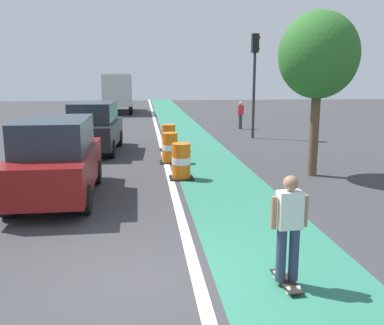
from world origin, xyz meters
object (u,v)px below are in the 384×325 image
Objects in this scene: skateboarder_on_lane at (289,227)px; traffic_light_corner at (255,67)px; traffic_barrel_front at (181,162)px; street_tree_sidewalk at (318,56)px; parked_suv_second at (94,127)px; parked_suv_nearest at (56,159)px; delivery_truck_down_block at (118,91)px; traffic_barrel_back at (169,138)px; pedestrian_crossing at (241,114)px; traffic_barrel_mid at (170,148)px.

skateboarder_on_lane is 15.93m from traffic_light_corner.
traffic_barrel_front is 5.20m from street_tree_sidewalk.
parked_suv_second is at bearing 121.23° from traffic_barrel_front.
parked_suv_nearest is 8.12m from street_tree_sidewalk.
parked_suv_second is (-4.09, 12.12, 0.12)m from skateboarder_on_lane.
delivery_truck_down_block is 18.19m from traffic_light_corner.
parked_suv_nearest is (-4.29, 5.21, 0.12)m from skateboarder_on_lane.
delivery_truck_down_block is 1.50× the size of traffic_light_corner.
traffic_barrel_back is (3.04, 0.02, -0.50)m from parked_suv_second.
pedestrian_crossing is at bearing 87.96° from street_tree_sidewalk.
parked_suv_second is 6.04m from traffic_barrel_front.
street_tree_sidewalk is (-0.23, -8.38, 0.17)m from traffic_light_corner.
parked_suv_nearest is at bearing -115.07° from traffic_barrel_back.
traffic_light_corner is (3.41, 15.35, 2.59)m from skateboarder_on_lane.
parked_suv_nearest is at bearing -90.18° from delivery_truck_down_block.
traffic_barrel_front is 0.68× the size of pedestrian_crossing.
street_tree_sidewalk reaches higher than parked_suv_second.
traffic_barrel_back is 0.68× the size of pedestrian_crossing.
traffic_light_corner is (7.62, -16.44, 1.65)m from delivery_truck_down_block.
parked_suv_nearest reaches higher than traffic_barrel_front.
traffic_barrel_back is at bearing 129.20° from street_tree_sidewalk.
street_tree_sidewalk reaches higher than skateboarder_on_lane.
parked_suv_second is 10.41m from pedestrian_crossing.
traffic_light_corner is 4.62m from pedestrian_crossing.
traffic_light_corner reaches higher than street_tree_sidewalk.
traffic_barrel_front is at bearing 179.90° from street_tree_sidewalk.
parked_suv_nearest is 3.80m from traffic_barrel_front.
street_tree_sidewalk reaches higher than traffic_barrel_back.
delivery_truck_down_block is at bearing 114.86° from traffic_light_corner.
traffic_barrel_front is 12.99m from pedestrian_crossing.
delivery_truck_down_block is at bearing 90.36° from parked_suv_second.
delivery_truck_down_block is (-3.05, 22.27, 1.31)m from traffic_barrel_mid.
skateboarder_on_lane is 12.79m from parked_suv_second.
delivery_truck_down_block reaches higher than parked_suv_nearest.
traffic_light_corner is (4.45, 3.20, 2.97)m from traffic_barrel_back.
skateboarder_on_lane reaches higher than traffic_barrel_back.
parked_suv_nearest is at bearing -127.20° from traffic_light_corner.
parked_suv_second is at bearing -179.55° from traffic_barrel_back.
street_tree_sidewalk is (7.39, -24.81, 1.82)m from delivery_truck_down_block.
parked_suv_nearest reaches higher than skateboarder_on_lane.
parked_suv_nearest is 26.59m from delivery_truck_down_block.
parked_suv_nearest reaches higher than pedestrian_crossing.
traffic_light_corner reaches higher than delivery_truck_down_block.
traffic_light_corner is at bearing 88.45° from street_tree_sidewalk.
pedestrian_crossing is at bearing 60.42° from parked_suv_nearest.
traffic_light_corner reaches higher than parked_suv_nearest.
parked_suv_nearest is at bearing -166.71° from street_tree_sidewalk.
pedestrian_crossing is (4.58, 12.15, 0.33)m from traffic_barrel_front.
traffic_barrel_mid is 22.52m from delivery_truck_down_block.
traffic_light_corner is at bearing 62.41° from traffic_barrel_front.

